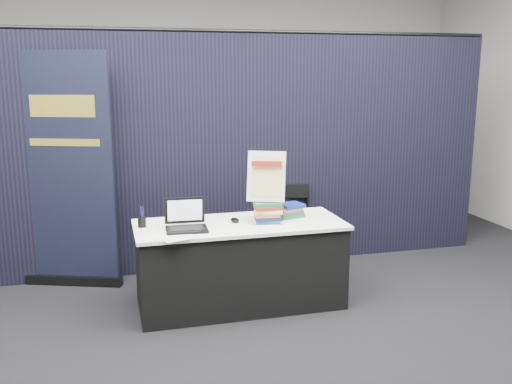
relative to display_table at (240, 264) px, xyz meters
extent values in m
plane|color=black|center=(0.00, -0.55, -0.38)|extent=(8.00, 8.00, 0.00)
cube|color=#B1AFA7|center=(0.00, 3.45, 1.37)|extent=(8.00, 0.02, 3.50)
cube|color=black|center=(0.00, 1.05, 0.82)|extent=(6.00, 0.08, 2.40)
cube|color=black|center=(0.00, 0.00, -0.02)|extent=(1.76, 0.71, 0.72)
cube|color=white|center=(0.00, 0.00, 0.36)|extent=(1.80, 0.75, 0.03)
cube|color=black|center=(-0.48, -0.13, 0.38)|extent=(0.35, 0.25, 0.02)
cube|color=black|center=(-0.48, -0.01, 0.51)|extent=(0.34, 0.08, 0.24)
cube|color=silver|center=(-0.48, -0.02, 0.51)|extent=(0.29, 0.06, 0.18)
ellipsoid|color=black|center=(-0.04, 0.04, 0.39)|extent=(0.08, 0.12, 0.03)
cube|color=silver|center=(-0.73, -0.07, 0.38)|extent=(0.34, 0.28, 0.00)
cube|color=silver|center=(-0.57, -0.09, 0.38)|extent=(0.39, 0.33, 0.00)
cube|color=white|center=(-0.57, -0.31, 0.38)|extent=(0.30, 0.25, 0.00)
cylinder|color=black|center=(-0.83, 0.07, 0.42)|extent=(0.08, 0.08, 0.09)
cube|color=#195362|center=(0.23, -0.04, 0.39)|extent=(0.24, 0.20, 0.03)
cube|color=#111C4C|center=(0.23, -0.04, 0.42)|extent=(0.24, 0.20, 0.03)
cube|color=orange|center=(0.23, -0.04, 0.45)|extent=(0.24, 0.20, 0.03)
cube|color=#EEE9C3|center=(0.23, -0.04, 0.48)|extent=(0.24, 0.20, 0.03)
cube|color=maroon|center=(0.23, -0.04, 0.51)|extent=(0.24, 0.20, 0.03)
cube|color=#1D6D34|center=(0.23, -0.04, 0.54)|extent=(0.24, 0.20, 0.03)
cube|color=#1D6D34|center=(0.48, 0.09, 0.39)|extent=(0.26, 0.23, 0.03)
cube|color=#57575C|center=(0.48, 0.09, 0.42)|extent=(0.26, 0.23, 0.03)
cube|color=#A38B41|center=(0.48, 0.09, 0.45)|extent=(0.26, 0.23, 0.03)
cube|color=navy|center=(0.48, 0.09, 0.48)|extent=(0.26, 0.23, 0.03)
cube|color=black|center=(0.23, -0.05, 0.57)|extent=(0.21, 0.10, 0.01)
cylinder|color=black|center=(0.15, 0.03, 0.70)|extent=(0.05, 0.11, 0.31)
cylinder|color=black|center=(0.32, 0.03, 0.70)|extent=(0.05, 0.11, 0.31)
cube|color=silver|center=(0.23, -0.01, 0.77)|extent=(0.35, 0.24, 0.42)
cube|color=#D7CF86|center=(0.23, -0.01, 0.77)|extent=(0.28, 0.19, 0.34)
cube|color=maroon|center=(0.23, -0.02, 0.88)|extent=(0.25, 0.12, 0.05)
cube|color=black|center=(-1.45, 0.88, -0.33)|extent=(0.92, 0.42, 0.09)
cube|color=black|center=(-1.45, 0.90, 0.73)|extent=(0.85, 0.33, 2.22)
cube|color=gold|center=(-1.45, 0.88, 1.35)|extent=(0.58, 0.21, 0.20)
cube|color=gold|center=(-1.45, 0.88, 1.01)|extent=(0.63, 0.23, 0.07)
cylinder|color=black|center=(0.61, 0.63, -0.17)|extent=(0.02, 0.02, 0.42)
cylinder|color=black|center=(0.98, 0.63, -0.17)|extent=(0.02, 0.02, 0.42)
cylinder|color=black|center=(0.61, 1.00, -0.17)|extent=(0.02, 0.02, 0.42)
cylinder|color=black|center=(0.98, 1.00, -0.17)|extent=(0.02, 0.02, 0.42)
cube|color=black|center=(0.80, 0.82, 0.06)|extent=(0.46, 0.46, 0.04)
cube|color=black|center=(0.80, 1.00, 0.41)|extent=(0.37, 0.11, 0.15)
camera|label=1|loc=(-1.09, -4.63, 1.66)|focal=40.00mm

